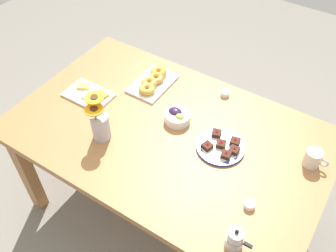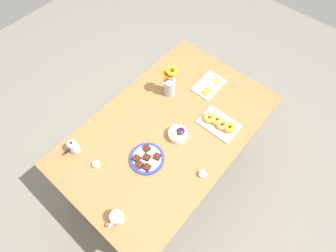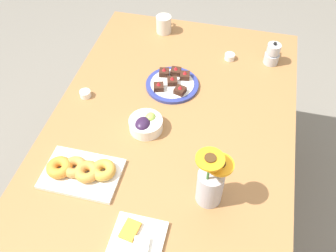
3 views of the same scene
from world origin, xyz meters
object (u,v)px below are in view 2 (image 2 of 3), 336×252
(croissant_platter, at_px, (219,123))
(dessert_plate, at_px, (147,158))
(dining_table, at_px, (168,134))
(coffee_mug, at_px, (117,218))
(grape_bowl, at_px, (178,134))
(jam_cup_honey, at_px, (202,174))
(cheese_platter, at_px, (209,85))
(jam_cup_berry, at_px, (96,164))
(flower_vase, at_px, (170,85))
(moka_pot, at_px, (74,147))

(croissant_platter, relative_size, dessert_plate, 1.18)
(dining_table, distance_m, coffee_mug, 0.71)
(grape_bowl, bearing_deg, dining_table, -87.97)
(dining_table, relative_size, jam_cup_honey, 33.33)
(cheese_platter, distance_m, jam_cup_berry, 1.06)
(cheese_platter, height_order, dessert_plate, dessert_plate)
(coffee_mug, relative_size, croissant_platter, 0.40)
(flower_vase, bearing_deg, coffee_mug, 22.78)
(dining_table, bearing_deg, flower_vase, -141.36)
(cheese_platter, bearing_deg, coffee_mug, 9.29)
(coffee_mug, distance_m, moka_pot, 0.57)
(moka_pot, bearing_deg, croissant_platter, 142.23)
(jam_cup_berry, bearing_deg, croissant_platter, 151.20)
(grape_bowl, height_order, moka_pot, moka_pot)
(dining_table, xyz_separation_m, moka_pot, (0.55, -0.37, 0.13))
(jam_cup_honey, distance_m, jam_cup_berry, 0.71)
(cheese_platter, height_order, jam_cup_honey, cheese_platter)
(dining_table, relative_size, cheese_platter, 6.15)
(coffee_mug, xyz_separation_m, jam_cup_honey, (-0.56, 0.22, -0.03))
(jam_cup_berry, bearing_deg, grape_bowl, 152.92)
(dessert_plate, bearing_deg, flower_vase, -154.65)
(grape_bowl, bearing_deg, moka_pot, -40.26)
(grape_bowl, bearing_deg, croissant_platter, 147.93)
(dessert_plate, relative_size, moka_pot, 2.00)
(flower_vase, distance_m, moka_pot, 0.82)
(jam_cup_honey, bearing_deg, jam_cup_berry, -54.95)
(flower_vase, height_order, moka_pot, flower_vase)
(grape_bowl, xyz_separation_m, jam_cup_honey, (0.12, 0.31, -0.01))
(jam_cup_berry, relative_size, moka_pot, 0.40)
(dining_table, relative_size, flower_vase, 6.29)
(dessert_plate, bearing_deg, jam_cup_berry, -41.95)
(cheese_platter, distance_m, dessert_plate, 0.79)
(dining_table, xyz_separation_m, dessert_plate, (0.28, 0.05, 0.10))
(coffee_mug, xyz_separation_m, dessert_plate, (-0.40, -0.14, -0.03))
(croissant_platter, height_order, jam_cup_berry, croissant_platter)
(dessert_plate, relative_size, flower_vase, 0.94)
(jam_cup_honey, height_order, jam_cup_berry, same)
(jam_cup_honey, distance_m, dessert_plate, 0.39)
(coffee_mug, height_order, jam_cup_honey, coffee_mug)
(cheese_platter, xyz_separation_m, moka_pot, (1.06, -0.36, 0.04))
(cheese_platter, relative_size, moka_pot, 2.18)
(coffee_mug, bearing_deg, flower_vase, -157.22)
(jam_cup_honey, bearing_deg, cheese_platter, -147.13)
(dessert_plate, bearing_deg, coffee_mug, 19.18)
(croissant_platter, height_order, moka_pot, moka_pot)
(jam_cup_berry, distance_m, flower_vase, 0.79)
(dessert_plate, height_order, flower_vase, flower_vase)
(grape_bowl, distance_m, flower_vase, 0.40)
(flower_vase, bearing_deg, jam_cup_berry, 2.01)
(grape_bowl, height_order, dessert_plate, grape_bowl)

